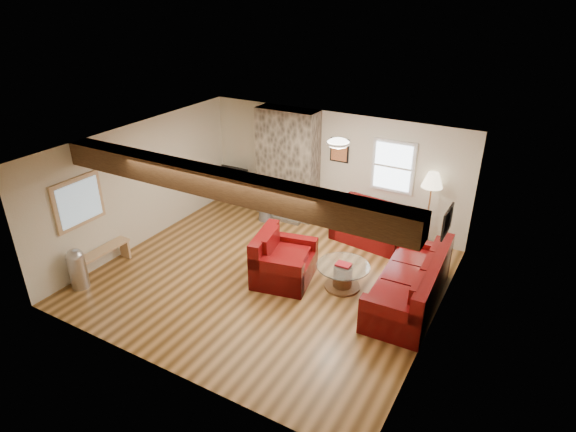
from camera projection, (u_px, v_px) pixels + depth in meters
name	position (u px, v px, depth m)	size (l,w,h in m)	color
room	(267.00, 216.00, 8.40)	(8.00, 8.00, 8.00)	#583817
oak_beam	(220.00, 183.00, 6.96)	(6.00, 0.36, 0.38)	black
chimney_breast	(287.00, 166.00, 10.80)	(1.40, 0.67, 2.50)	#322D27
back_window	(393.00, 167.00, 9.79)	(0.90, 0.08, 1.10)	silver
hatch_window	(79.00, 202.00, 8.45)	(0.08, 1.00, 0.90)	tan
ceiling_dome	(338.00, 145.00, 8.18)	(0.40, 0.40, 0.18)	white
artwork_back	(339.00, 150.00, 10.25)	(0.42, 0.06, 0.52)	black
artwork_right	(447.00, 221.00, 7.10)	(0.06, 0.55, 0.42)	black
sofa_three	(409.00, 280.00, 8.03)	(2.31, 0.97, 0.89)	#41040A
loveseat	(371.00, 224.00, 10.00)	(1.52, 0.87, 0.81)	#41040A
armchair_red	(284.00, 257.00, 8.69)	(1.12, 0.98, 0.90)	#41040A
coffee_table	(343.00, 276.00, 8.53)	(0.94, 0.94, 0.49)	#472A17
tv_cabinet	(237.00, 192.00, 11.90)	(1.01, 0.40, 0.50)	black
television	(237.00, 174.00, 11.70)	(0.75, 0.10, 0.43)	black
floor_lamp	(432.00, 184.00, 9.35)	(0.42, 0.42, 1.63)	#B3854A
pine_bench	(104.00, 260.00, 9.08)	(0.26, 1.13, 0.43)	tan
pedal_bin	(77.00, 268.00, 8.48)	(0.31, 0.31, 0.77)	#AEAEB3
coal_bucket	(265.00, 214.00, 11.03)	(0.31, 0.31, 0.29)	slate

